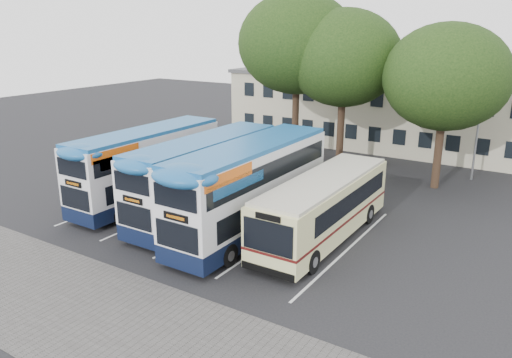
{
  "coord_description": "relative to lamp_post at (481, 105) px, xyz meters",
  "views": [
    {
      "loc": [
        11.09,
        -15.14,
        9.97
      ],
      "look_at": [
        -1.78,
        5.0,
        2.64
      ],
      "focal_mm": 35.0,
      "sensor_mm": 36.0,
      "label": 1
    }
  ],
  "objects": [
    {
      "name": "tree_right",
      "position": [
        -1.69,
        -3.05,
        1.94
      ],
      "size": [
        7.65,
        7.65,
        10.29
      ],
      "color": "black",
      "rests_on": "ground"
    },
    {
      "name": "bay_lines",
      "position": [
        -9.75,
        -14.97,
        -5.08
      ],
      "size": [
        14.12,
        11.0,
        0.01
      ],
      "color": "silver",
      "rests_on": "ground"
    },
    {
      "name": "ground",
      "position": [
        -6.0,
        -19.97,
        -5.08
      ],
      "size": [
        120.0,
        120.0,
        0.0
      ],
      "primitive_type": "plane",
      "color": "black",
      "rests_on": "ground"
    },
    {
      "name": "lamp_post",
      "position": [
        0.0,
        0.0,
        0.0
      ],
      "size": [
        0.25,
        1.05,
        9.06
      ],
      "color": "gray",
      "rests_on": "ground"
    },
    {
      "name": "bus_single",
      "position": [
        -4.32,
        -14.23,
        -3.33
      ],
      "size": [
        2.64,
        10.39,
        3.1
      ],
      "color": "beige",
      "rests_on": "ground"
    },
    {
      "name": "bus_dd_right",
      "position": [
        -7.64,
        -15.61,
        -2.55
      ],
      "size": [
        2.67,
        11.03,
        4.6
      ],
      "color": "black",
      "rests_on": "ground"
    },
    {
      "name": "tree_mid",
      "position": [
        -8.55,
        -2.65,
        2.82
      ],
      "size": [
        7.75,
        7.75,
        11.22
      ],
      "color": "black",
      "rests_on": "ground"
    },
    {
      "name": "depot_building",
      "position": [
        -6.0,
        7.02,
        -1.93
      ],
      "size": [
        32.4,
        8.4,
        6.2
      ],
      "color": "#BAAE96",
      "rests_on": "ground"
    },
    {
      "name": "tree_left",
      "position": [
        -12.08,
        -2.84,
        3.73
      ],
      "size": [
        8.38,
        8.38,
        12.39
      ],
      "color": "black",
      "rests_on": "ground"
    },
    {
      "name": "bus_dd_left",
      "position": [
        -15.24,
        -14.91,
        -2.7
      ],
      "size": [
        2.52,
        10.39,
        4.33
      ],
      "color": "black",
      "rests_on": "ground"
    },
    {
      "name": "paving_strip",
      "position": [
        -8.0,
        -24.97,
        -5.08
      ],
      "size": [
        40.0,
        6.0,
        0.01
      ],
      "primitive_type": "cube",
      "color": "#595654",
      "rests_on": "ground"
    },
    {
      "name": "bus_dd_mid",
      "position": [
        -10.89,
        -15.08,
        -2.68
      ],
      "size": [
        2.54,
        10.49,
        4.37
      ],
      "color": "black",
      "rests_on": "ground"
    }
  ]
}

